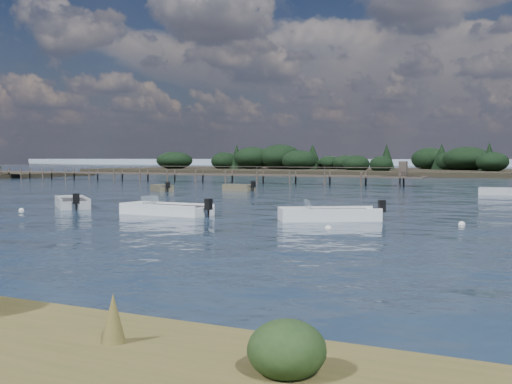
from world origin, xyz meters
The scene contains 12 objects.
ground centered at (0.00, 60.00, 0.00)m, with size 400.00×400.00×0.00m, color #172637.
tender_far_grey centered at (-13.45, 28.03, 0.16)m, with size 3.35×3.02×1.16m.
dinghy_mid_grey centered at (-7.36, 9.66, 0.17)m, with size 4.57×4.36×1.26m.
dinghy_mid_white_b centered at (9.84, 8.98, 0.17)m, with size 5.11×4.16×1.31m.
tender_far_white centered at (-7.44, 31.85, 0.17)m, with size 3.57×1.93×1.20m.
dinghy_mid_white_a centered at (0.84, 8.02, 0.16)m, with size 5.43×2.10×1.26m.
tender_far_grey_b centered at (15.03, 35.56, 0.17)m, with size 3.54×1.41×1.20m.
buoy_b centered at (11.13, 5.43, 0.00)m, with size 0.32×0.32×0.32m, color silver.
buoy_c centered at (-8.17, 6.34, 0.00)m, with size 0.32×0.32×0.32m, color silver.
buoy_d centered at (16.07, 9.75, 0.00)m, with size 0.32×0.32×0.32m, color silver.
jetty centered at (-21.74, 47.99, 0.98)m, with size 64.50×3.20×3.40m.
distant_haze centered at (-90.00, 230.00, 0.00)m, with size 280.00×20.00×2.40m, color #91A3B3.
Camera 1 is at (20.77, -20.81, 3.09)m, focal length 45.00 mm.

